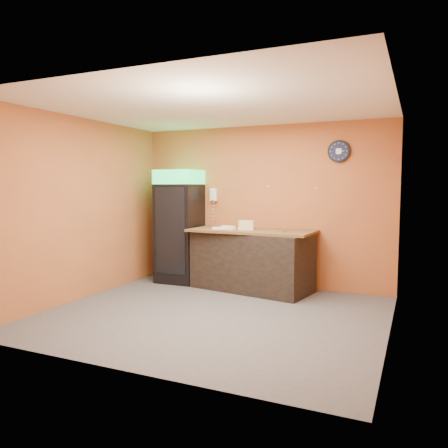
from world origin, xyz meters
The scene contains 15 objects.
floor centered at (0.00, 0.00, 0.00)m, with size 4.50×4.50×0.00m, color #47474C.
back_wall centered at (0.00, 2.00, 1.40)m, with size 4.50×0.02×2.80m, color #B46533.
left_wall centered at (-2.25, 0.00, 1.40)m, with size 0.02×4.00×2.80m, color #B46533.
right_wall centered at (2.25, 0.00, 1.40)m, with size 0.02×4.00×2.80m, color #B46533.
ceiling centered at (0.00, 0.00, 2.80)m, with size 4.50×4.00×0.02m, color white.
beverage_cooler centered at (-1.47, 1.60, 1.00)m, with size 0.73×0.75×2.04m.
prep_counter centered at (-0.03, 1.56, 0.49)m, with size 1.97×0.87×0.98m, color black.
wall_clock centered at (1.31, 1.97, 2.31)m, with size 0.36×0.06×0.36m.
wall_phone centered at (-0.92, 1.95, 1.59)m, with size 0.13×0.11×0.23m.
butcher_paper centered at (-0.03, 1.56, 1.00)m, with size 2.07×0.94×0.04m, color brown.
sub_roll_stack centered at (-0.08, 1.44, 1.10)m, with size 0.26×0.12×0.16m.
wrapped_sandwich_left centered at (-0.54, 1.39, 1.04)m, with size 0.26×0.10×0.04m, color white.
wrapped_sandwich_mid centered at (-0.40, 1.42, 1.04)m, with size 0.28×0.11×0.04m, color white.
wrapped_sandwich_right centered at (-0.52, 1.70, 1.04)m, with size 0.26×0.10×0.04m, color white.
kitchen_tool centered at (-0.12, 1.57, 1.06)m, with size 0.07×0.07×0.07m, color silver.
Camera 1 is at (2.51, -5.27, 1.75)m, focal length 35.00 mm.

